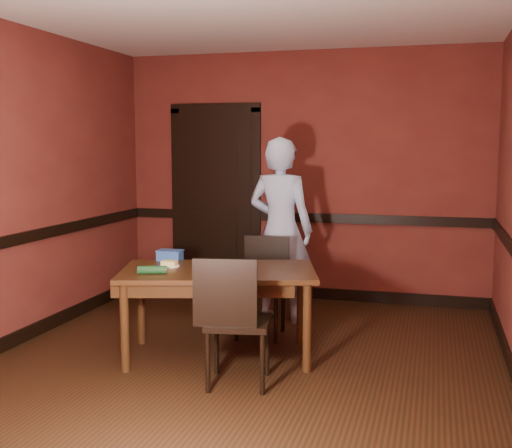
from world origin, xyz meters
The scene contains 19 objects.
floor centered at (0.00, 0.00, 0.00)m, with size 4.00×4.50×0.01m, color black.
ceiling centered at (0.00, 0.00, 2.70)m, with size 4.00×4.50×0.01m, color silver.
wall_back centered at (0.00, 2.25, 1.35)m, with size 4.00×0.02×2.70m, color maroon.
wall_front centered at (0.00, -2.25, 1.35)m, with size 4.00×0.02×2.70m, color maroon.
wall_left centered at (-2.00, 0.00, 1.35)m, with size 0.02×4.50×2.70m, color maroon.
dado_back centered at (0.00, 2.23, 0.90)m, with size 4.00×0.03×0.10m, color black.
dado_left centered at (-1.99, 0.00, 0.90)m, with size 0.03×4.50×0.10m, color black.
baseboard_back centered at (0.00, 2.23, 0.06)m, with size 4.00×0.03×0.12m, color black.
baseboard_left centered at (-1.99, 0.00, 0.06)m, with size 0.03×4.50×0.12m, color black.
door centered at (-1.00, 2.22, 1.09)m, with size 1.05×0.07×2.20m.
dining_table centered at (-0.24, 0.08, 0.36)m, with size 1.52×0.86×0.71m, color #331D0C.
chair_far centered at (-0.06, 0.72, 0.44)m, with size 0.41×0.41×0.87m, color black, non-canonical shape.
chair_near centered at (0.09, -0.44, 0.47)m, with size 0.44×0.44×0.93m, color black, non-canonical shape.
person centered at (-0.02, 1.30, 0.88)m, with size 0.64×0.42×1.76m, color #A2BADE.
sandwich_plate centered at (-0.19, 0.01, 0.73)m, with size 0.28×0.28×0.07m.
sauce_jar centered at (0.02, -0.06, 0.76)m, with size 0.08×0.08×0.09m.
cheese_saucer centered at (-0.65, 0.08, 0.73)m, with size 0.16×0.16×0.05m.
food_tub centered at (-0.76, 0.34, 0.76)m, with size 0.22×0.15×0.09m.
wrapped_veg centered at (-0.66, -0.23, 0.74)m, with size 0.06×0.06×0.22m, color #143F1B.
Camera 1 is at (1.40, -4.64, 1.69)m, focal length 45.00 mm.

